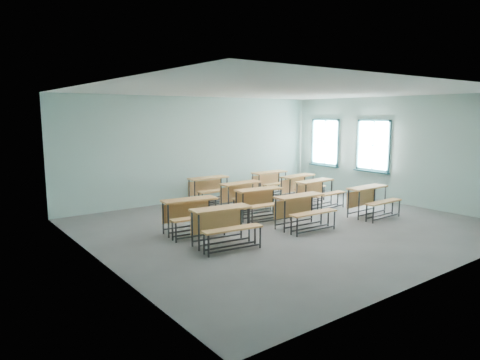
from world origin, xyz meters
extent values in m
cube|color=slate|center=(0.00, 0.00, -0.01)|extent=(9.00, 8.00, 0.02)
cube|color=silver|center=(0.00, 0.00, 3.21)|extent=(9.00, 8.00, 0.02)
cube|color=#9BC2B8|center=(0.00, 4.01, 1.60)|extent=(9.00, 0.02, 3.20)
cube|color=#9BC2B8|center=(0.00, -4.01, 1.60)|extent=(9.00, 0.02, 3.20)
cube|color=#9BC2B8|center=(-4.51, 0.00, 1.60)|extent=(0.02, 8.00, 3.20)
cube|color=#9BC2B8|center=(4.51, 0.00, 1.60)|extent=(0.02, 8.00, 3.20)
cube|color=#1C484F|center=(4.47, 2.80, 0.93)|extent=(0.06, 1.20, 0.06)
cube|color=#1C484F|center=(4.47, 2.80, 2.47)|extent=(0.06, 1.20, 0.06)
cube|color=#1C484F|center=(4.47, 2.23, 1.70)|extent=(0.06, 0.06, 1.60)
cube|color=#1C484F|center=(4.47, 3.37, 1.70)|extent=(0.06, 0.06, 1.60)
cube|color=#1C484F|center=(4.47, 2.80, 1.70)|extent=(0.04, 0.04, 1.48)
cube|color=#1C484F|center=(4.47, 2.80, 1.70)|extent=(0.04, 1.08, 0.04)
cube|color=#1C484F|center=(4.43, 2.80, 0.87)|extent=(0.14, 1.28, 0.04)
cube|color=white|center=(4.50, 2.80, 1.70)|extent=(0.01, 1.08, 1.48)
cube|color=#1C484F|center=(4.47, 0.80, 0.93)|extent=(0.06, 1.20, 0.06)
cube|color=#1C484F|center=(4.47, 0.80, 2.47)|extent=(0.06, 1.20, 0.06)
cube|color=#1C484F|center=(4.47, 0.23, 1.70)|extent=(0.06, 0.06, 1.60)
cube|color=#1C484F|center=(4.47, 1.37, 1.70)|extent=(0.06, 0.06, 1.60)
cube|color=#1C484F|center=(4.47, 0.80, 1.70)|extent=(0.04, 0.04, 1.48)
cube|color=#1C484F|center=(4.47, 0.80, 1.70)|extent=(0.04, 1.08, 0.04)
cube|color=#1C484F|center=(4.43, 0.80, 0.87)|extent=(0.14, 1.28, 0.04)
cube|color=white|center=(4.50, 0.80, 1.70)|extent=(0.01, 1.08, 1.48)
cube|color=#CC8B49|center=(-2.15, -0.39, 0.76)|extent=(1.29, 0.57, 0.04)
cube|color=#CC8B49|center=(-2.12, -0.20, 0.44)|extent=(1.18, 0.17, 0.43)
cylinder|color=#303335|center=(-2.74, -0.48, 0.37)|extent=(0.04, 0.04, 0.74)
cylinder|color=#303335|center=(-1.60, -0.63, 0.37)|extent=(0.04, 0.04, 0.74)
cylinder|color=#303335|center=(-2.70, -0.15, 0.37)|extent=(0.04, 0.04, 0.74)
cylinder|color=#303335|center=(-1.56, -0.30, 0.37)|extent=(0.04, 0.04, 0.74)
cube|color=#303335|center=(-2.17, -0.55, 0.10)|extent=(1.14, 0.17, 0.03)
cube|color=#303335|center=(-2.13, -0.22, 0.10)|extent=(1.14, 0.17, 0.03)
cube|color=#CC8B49|center=(-2.21, -0.89, 0.45)|extent=(1.27, 0.42, 0.04)
cylinder|color=#303335|center=(-2.79, -0.91, 0.22)|extent=(0.04, 0.04, 0.43)
cylinder|color=#303335|center=(-1.65, -1.06, 0.22)|extent=(0.04, 0.04, 0.43)
cylinder|color=#303335|center=(-2.77, -0.72, 0.22)|extent=(0.04, 0.04, 0.43)
cylinder|color=#303335|center=(-1.63, -0.86, 0.22)|extent=(0.04, 0.04, 0.43)
cube|color=#303335|center=(-2.22, -0.98, 0.08)|extent=(1.14, 0.17, 0.03)
cube|color=#303335|center=(-2.20, -0.79, 0.08)|extent=(1.14, 0.17, 0.03)
cube|color=#CC8B49|center=(0.09, -0.37, 0.76)|extent=(1.27, 0.48, 0.04)
cube|color=#CC8B49|center=(0.11, -0.18, 0.44)|extent=(1.19, 0.09, 0.43)
cylinder|color=#303335|center=(-0.49, -0.51, 0.37)|extent=(0.04, 0.04, 0.74)
cylinder|color=#303335|center=(0.66, -0.57, 0.37)|extent=(0.04, 0.04, 0.74)
cylinder|color=#303335|center=(-0.47, -0.18, 0.37)|extent=(0.04, 0.04, 0.74)
cylinder|color=#303335|center=(0.68, -0.24, 0.37)|extent=(0.04, 0.04, 0.74)
cube|color=#303335|center=(0.09, -0.54, 0.10)|extent=(1.15, 0.09, 0.03)
cube|color=#303335|center=(0.10, -0.21, 0.10)|extent=(1.15, 0.09, 0.03)
cube|color=#CC8B49|center=(0.07, -0.87, 0.45)|extent=(1.26, 0.33, 0.04)
cylinder|color=#303335|center=(-0.51, -0.94, 0.22)|extent=(0.04, 0.04, 0.43)
cylinder|color=#303335|center=(0.63, -1.00, 0.22)|extent=(0.04, 0.04, 0.43)
cylinder|color=#303335|center=(-0.50, -0.74, 0.22)|extent=(0.04, 0.04, 0.43)
cylinder|color=#303335|center=(0.65, -0.81, 0.22)|extent=(0.04, 0.04, 0.43)
cube|color=#303335|center=(0.06, -0.97, 0.08)|extent=(1.15, 0.09, 0.03)
cube|color=#303335|center=(0.07, -0.77, 0.08)|extent=(1.15, 0.09, 0.03)
cube|color=#CC8B49|center=(2.38, -0.60, 0.76)|extent=(1.26, 0.44, 0.04)
cube|color=#CC8B49|center=(2.38, -0.41, 0.44)|extent=(1.19, 0.05, 0.43)
cylinder|color=#303335|center=(1.81, -0.78, 0.37)|extent=(0.04, 0.04, 0.74)
cylinder|color=#303335|center=(2.96, -0.75, 0.37)|extent=(0.04, 0.04, 0.74)
cylinder|color=#303335|center=(1.81, -0.45, 0.37)|extent=(0.04, 0.04, 0.74)
cylinder|color=#303335|center=(2.95, -0.42, 0.37)|extent=(0.04, 0.04, 0.74)
cube|color=#303335|center=(2.39, -0.77, 0.10)|extent=(1.15, 0.06, 0.03)
cube|color=#303335|center=(2.38, -0.43, 0.10)|extent=(1.15, 0.06, 0.03)
cube|color=#CC8B49|center=(2.39, -1.10, 0.45)|extent=(1.26, 0.29, 0.04)
cylinder|color=#303335|center=(1.82, -1.21, 0.22)|extent=(0.04, 0.04, 0.43)
cylinder|color=#303335|center=(2.97, -1.19, 0.22)|extent=(0.04, 0.04, 0.43)
cylinder|color=#303335|center=(1.82, -1.01, 0.22)|extent=(0.04, 0.04, 0.43)
cylinder|color=#303335|center=(2.96, -0.99, 0.22)|extent=(0.04, 0.04, 0.43)
cube|color=#303335|center=(2.39, -1.20, 0.08)|extent=(1.15, 0.06, 0.03)
cube|color=#303335|center=(2.39, -1.00, 0.08)|extent=(1.15, 0.06, 0.03)
cube|color=#CC8B49|center=(-2.20, 0.80, 0.76)|extent=(1.29, 0.56, 0.04)
cube|color=#CC8B49|center=(-2.18, 0.99, 0.44)|extent=(1.18, 0.16, 0.43)
cylinder|color=#303335|center=(-2.79, 0.70, 0.37)|extent=(0.04, 0.04, 0.74)
cylinder|color=#303335|center=(-1.65, 0.56, 0.37)|extent=(0.04, 0.04, 0.74)
cylinder|color=#303335|center=(-2.75, 1.03, 0.37)|extent=(0.04, 0.04, 0.74)
cylinder|color=#303335|center=(-1.61, 0.89, 0.37)|extent=(0.04, 0.04, 0.74)
cube|color=#303335|center=(-2.22, 0.63, 0.10)|extent=(1.14, 0.17, 0.03)
cube|color=#303335|center=(-2.18, 0.96, 0.10)|extent=(1.14, 0.17, 0.03)
cube|color=#CC8B49|center=(-2.26, 0.30, 0.45)|extent=(1.27, 0.41, 0.04)
cylinder|color=#303335|center=(-2.84, 0.27, 0.22)|extent=(0.04, 0.04, 0.43)
cylinder|color=#303335|center=(-1.70, 0.13, 0.22)|extent=(0.04, 0.04, 0.43)
cylinder|color=#303335|center=(-2.82, 0.47, 0.22)|extent=(0.04, 0.04, 0.43)
cylinder|color=#303335|center=(-1.68, 0.33, 0.22)|extent=(0.04, 0.04, 0.43)
cube|color=#303335|center=(-2.27, 0.20, 0.08)|extent=(1.14, 0.17, 0.03)
cube|color=#303335|center=(-2.25, 0.40, 0.08)|extent=(1.14, 0.17, 0.03)
cube|color=#CC8B49|center=(-0.10, 0.88, 0.76)|extent=(1.29, 0.55, 0.04)
cube|color=#CC8B49|center=(-0.08, 1.08, 0.44)|extent=(1.18, 0.15, 0.43)
cylinder|color=#303335|center=(-0.69, 0.78, 0.37)|extent=(0.04, 0.04, 0.74)
cylinder|color=#303335|center=(0.45, 0.66, 0.37)|extent=(0.04, 0.04, 0.74)
cylinder|color=#303335|center=(-0.66, 1.11, 0.37)|extent=(0.04, 0.04, 0.74)
cylinder|color=#303335|center=(0.48, 0.99, 0.37)|extent=(0.04, 0.04, 0.74)
cube|color=#303335|center=(-0.12, 0.72, 0.10)|extent=(1.14, 0.16, 0.03)
cube|color=#303335|center=(-0.09, 1.05, 0.10)|extent=(1.14, 0.16, 0.03)
cube|color=#CC8B49|center=(-0.16, 0.39, 0.45)|extent=(1.27, 0.40, 0.04)
cylinder|color=#303335|center=(-0.74, 0.35, 0.22)|extent=(0.04, 0.04, 0.43)
cylinder|color=#303335|center=(0.40, 0.23, 0.22)|extent=(0.04, 0.04, 0.43)
cylinder|color=#303335|center=(-0.72, 0.55, 0.22)|extent=(0.04, 0.04, 0.43)
cylinder|color=#303335|center=(0.42, 0.42, 0.22)|extent=(0.04, 0.04, 0.43)
cube|color=#303335|center=(-0.17, 0.29, 0.08)|extent=(1.14, 0.16, 0.03)
cube|color=#303335|center=(-0.15, 0.49, 0.08)|extent=(1.14, 0.16, 0.03)
cube|color=#CC8B49|center=(2.08, 1.00, 0.76)|extent=(1.27, 0.49, 0.04)
cube|color=#CC8B49|center=(2.07, 1.19, 0.44)|extent=(1.19, 0.09, 0.43)
cylinder|color=#303335|center=(1.52, 0.80, 0.37)|extent=(0.04, 0.04, 0.74)
cylinder|color=#303335|center=(2.66, 0.87, 0.37)|extent=(0.04, 0.04, 0.74)
cylinder|color=#303335|center=(1.49, 1.13, 0.37)|extent=(0.04, 0.04, 0.74)
cylinder|color=#303335|center=(2.64, 1.20, 0.37)|extent=(0.04, 0.04, 0.74)
cube|color=#303335|center=(2.09, 0.83, 0.10)|extent=(1.15, 0.10, 0.03)
cube|color=#303335|center=(2.07, 1.16, 0.10)|extent=(1.15, 0.10, 0.03)
cube|color=#CC8B49|center=(2.11, 0.50, 0.45)|extent=(1.26, 0.34, 0.04)
cylinder|color=#303335|center=(1.54, 0.36, 0.22)|extent=(0.04, 0.04, 0.43)
cylinder|color=#303335|center=(2.69, 0.43, 0.22)|extent=(0.04, 0.04, 0.43)
cylinder|color=#303335|center=(1.53, 0.56, 0.22)|extent=(0.04, 0.04, 0.43)
cylinder|color=#303335|center=(2.67, 0.63, 0.22)|extent=(0.04, 0.04, 0.43)
cube|color=#303335|center=(2.11, 0.40, 0.08)|extent=(1.15, 0.10, 0.03)
cube|color=#303335|center=(2.10, 0.60, 0.08)|extent=(1.15, 0.10, 0.03)
cube|color=#CC8B49|center=(0.14, 1.96, 0.76)|extent=(1.26, 0.46, 0.04)
cube|color=#CC8B49|center=(0.13, 2.15, 0.44)|extent=(1.19, 0.06, 0.43)
cylinder|color=#303335|center=(-0.43, 1.77, 0.37)|extent=(0.04, 0.04, 0.74)
cylinder|color=#303335|center=(0.72, 1.81, 0.37)|extent=(0.04, 0.04, 0.74)
cylinder|color=#303335|center=(-0.44, 2.11, 0.37)|extent=(0.04, 0.04, 0.74)
cylinder|color=#303335|center=(0.71, 2.15, 0.37)|extent=(0.04, 0.04, 0.74)
cube|color=#303335|center=(0.14, 1.79, 0.10)|extent=(1.15, 0.07, 0.03)
cube|color=#303335|center=(0.13, 2.13, 0.10)|extent=(1.15, 0.07, 0.03)
cube|color=#CC8B49|center=(0.16, 1.46, 0.45)|extent=(1.26, 0.30, 0.04)
cylinder|color=#303335|center=(-0.41, 1.34, 0.22)|extent=(0.04, 0.04, 0.43)
cylinder|color=#303335|center=(0.73, 1.38, 0.22)|extent=(0.04, 0.04, 0.43)
cylinder|color=#303335|center=(-0.42, 1.54, 0.22)|extent=(0.04, 0.04, 0.43)
cylinder|color=#303335|center=(0.73, 1.58, 0.22)|extent=(0.04, 0.04, 0.43)
cube|color=#303335|center=(0.16, 1.36, 0.08)|extent=(1.15, 0.07, 0.03)
cube|color=#303335|center=(0.15, 1.56, 0.08)|extent=(1.15, 0.07, 0.03)
cube|color=#CC8B49|center=(2.40, 2.02, 0.76)|extent=(1.29, 0.56, 0.04)
cube|color=#CC8B49|center=(2.37, 2.21, 0.44)|extent=(1.18, 0.16, 0.43)
cylinder|color=#303335|center=(1.85, 1.79, 0.37)|extent=(0.04, 0.04, 0.74)
cylinder|color=#303335|center=(2.99, 1.92, 0.37)|extent=(0.04, 0.04, 0.74)
cylinder|color=#303335|center=(1.81, 2.12, 0.37)|extent=(0.04, 0.04, 0.74)
cylinder|color=#303335|center=(2.95, 2.25, 0.37)|extent=(0.04, 0.04, 0.74)
cube|color=#303335|center=(2.42, 1.85, 0.10)|extent=(1.14, 0.17, 0.03)
cube|color=#303335|center=(2.38, 2.18, 0.10)|extent=(1.14, 0.17, 0.03)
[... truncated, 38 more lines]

